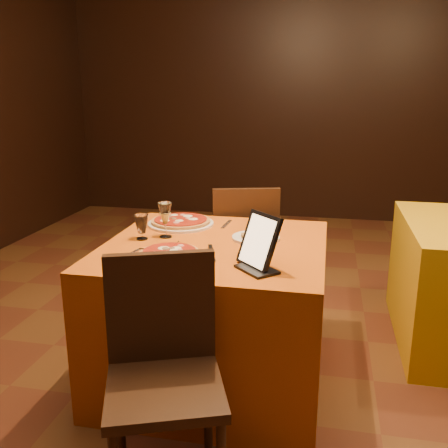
% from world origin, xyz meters
% --- Properties ---
extents(floor, '(6.00, 7.00, 0.01)m').
position_xyz_m(floor, '(0.00, 0.00, -0.01)').
color(floor, '#5E2D19').
rests_on(floor, ground).
extents(wall_back, '(6.00, 0.01, 2.80)m').
position_xyz_m(wall_back, '(0.00, 3.50, 1.40)').
color(wall_back, black).
rests_on(wall_back, floor).
extents(main_table, '(1.10, 1.10, 0.75)m').
position_xyz_m(main_table, '(-0.46, -0.11, 0.38)').
color(main_table, '#C3540C').
rests_on(main_table, floor).
extents(chair_main_near, '(0.60, 0.60, 0.91)m').
position_xyz_m(chair_main_near, '(-0.46, -0.95, 0.46)').
color(chair_main_near, black).
rests_on(chair_main_near, floor).
extents(chair_main_far, '(0.57, 0.57, 0.91)m').
position_xyz_m(chair_main_far, '(-0.46, 0.72, 0.46)').
color(chair_main_far, black).
rests_on(chair_main_far, floor).
extents(pizza_near, '(0.31, 0.31, 0.03)m').
position_xyz_m(pizza_near, '(-0.62, -0.37, 0.77)').
color(pizza_near, white).
rests_on(pizza_near, main_table).
extents(pizza_far, '(0.38, 0.38, 0.03)m').
position_xyz_m(pizza_far, '(-0.74, 0.20, 0.77)').
color(pizza_far, white).
rests_on(pizza_far, main_table).
extents(cutlet_dish, '(0.25, 0.25, 0.03)m').
position_xyz_m(cutlet_dish, '(-0.27, 0.01, 0.76)').
color(cutlet_dish, white).
rests_on(cutlet_dish, main_table).
extents(wine_glass, '(0.08, 0.08, 0.19)m').
position_xyz_m(wine_glass, '(-0.74, -0.06, 0.84)').
color(wine_glass, '#F5FB8E').
rests_on(wine_glass, main_table).
extents(water_glass, '(0.08, 0.08, 0.13)m').
position_xyz_m(water_glass, '(-0.85, -0.12, 0.81)').
color(water_glass, white).
rests_on(water_glass, main_table).
extents(tablet, '(0.22, 0.22, 0.24)m').
position_xyz_m(tablet, '(-0.20, -0.41, 0.87)').
color(tablet, black).
rests_on(tablet, main_table).
extents(knife, '(0.08, 0.19, 0.01)m').
position_xyz_m(knife, '(-0.43, -0.30, 0.75)').
color(knife, silver).
rests_on(knife, main_table).
extents(fork_near, '(0.05, 0.14, 0.01)m').
position_xyz_m(fork_near, '(-0.81, -0.35, 0.75)').
color(fork_near, silver).
rests_on(fork_near, main_table).
extents(fork_far, '(0.03, 0.18, 0.01)m').
position_xyz_m(fork_far, '(-0.48, 0.25, 0.75)').
color(fork_far, '#B8B9C0').
rests_on(fork_far, main_table).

